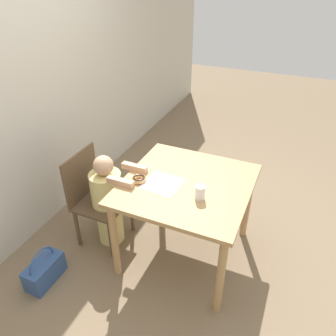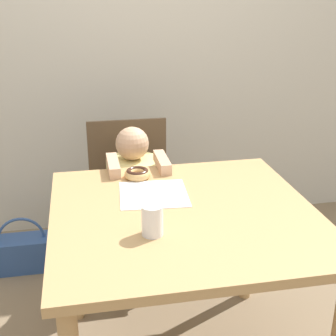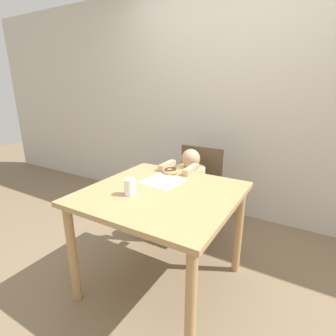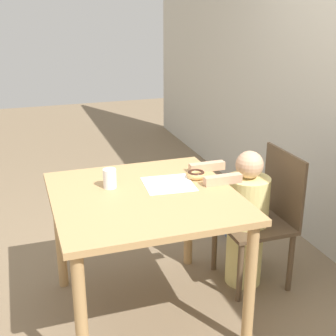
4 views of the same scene
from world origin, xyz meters
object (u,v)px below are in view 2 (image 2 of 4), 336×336
(donut, at_px, (137,173))
(cup, at_px, (152,220))
(handbag, at_px, (23,252))
(chair, at_px, (131,198))
(child_figure, at_px, (134,210))

(donut, height_order, cup, cup)
(handbag, bearing_deg, donut, -43.31)
(handbag, bearing_deg, cup, -61.22)
(chair, relative_size, handbag, 2.59)
(chair, bearing_deg, cup, -91.98)
(donut, distance_m, cup, 0.51)
(chair, distance_m, cup, 1.04)
(chair, bearing_deg, child_figure, -90.00)
(handbag, xyz_separation_m, cup, (0.60, -1.09, 0.71))
(child_figure, relative_size, donut, 7.80)
(cup, bearing_deg, handbag, 118.78)
(child_figure, height_order, donut, child_figure)
(donut, xyz_separation_m, handbag, (-0.61, 0.58, -0.68))
(donut, relative_size, handbag, 0.34)
(chair, xyz_separation_m, handbag, (-0.63, 0.12, -0.34))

